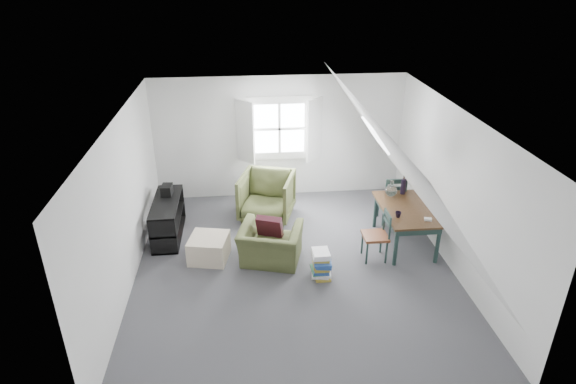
{
  "coord_description": "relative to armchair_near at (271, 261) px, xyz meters",
  "views": [
    {
      "loc": [
        -0.73,
        -6.42,
        4.46
      ],
      "look_at": [
        -0.04,
        0.6,
        1.06
      ],
      "focal_mm": 30.0,
      "sensor_mm": 36.0,
      "label": 1
    }
  ],
  "objects": [
    {
      "name": "dormer_window",
      "position": [
        0.36,
        2.45,
        1.45
      ],
      "size": [
        1.71,
        0.35,
        1.3
      ],
      "color": "white",
      "rests_on": "wall_back"
    },
    {
      "name": "armchair_near",
      "position": [
        0.0,
        0.0,
        0.0
      ],
      "size": [
        1.16,
        1.07,
        0.63
      ],
      "primitive_type": "imported",
      "rotation": [
        0.0,
        0.0,
        2.87
      ],
      "color": "#424925",
      "rests_on": "floor"
    },
    {
      "name": "cup",
      "position": [
        2.08,
        0.02,
        0.7
      ],
      "size": [
        0.12,
        0.12,
        0.09
      ],
      "primitive_type": "imported",
      "rotation": [
        0.0,
        0.0,
        0.19
      ],
      "color": "black",
      "rests_on": "dining_table"
    },
    {
      "name": "dining_chair_far",
      "position": [
        2.34,
        1.11,
        0.5
      ],
      "size": [
        0.45,
        0.45,
        0.95
      ],
      "rotation": [
        0.0,
        0.0,
        3.03
      ],
      "color": "brown",
      "rests_on": "floor"
    },
    {
      "name": "media_shelf",
      "position": [
        -1.76,
        0.97,
        0.31
      ],
      "size": [
        0.45,
        1.34,
        0.69
      ],
      "rotation": [
        0.0,
        0.0,
        -0.07
      ],
      "color": "black",
      "rests_on": "floor"
    },
    {
      "name": "throw_pillow",
      "position": [
        0.0,
        0.15,
        0.55
      ],
      "size": [
        0.47,
        0.37,
        0.43
      ],
      "primitive_type": "cube",
      "rotation": [
        0.31,
        0.0,
        -0.35
      ],
      "color": "#3C101A",
      "rests_on": "armchair_near"
    },
    {
      "name": "demijohn",
      "position": [
        2.18,
        0.77,
        0.82
      ],
      "size": [
        0.21,
        0.21,
        0.29
      ],
      "rotation": [
        0.0,
        0.0,
        -0.11
      ],
      "color": "silver",
      "rests_on": "dining_table"
    },
    {
      "name": "ottoman",
      "position": [
        -1.01,
        0.18,
        0.2
      ],
      "size": [
        0.71,
        0.71,
        0.4
      ],
      "primitive_type": "cube",
      "rotation": [
        0.0,
        0.0,
        -0.2
      ],
      "color": "#C4B499",
      "rests_on": "floor"
    },
    {
      "name": "wall_left",
      "position": [
        -2.14,
        -0.22,
        1.25
      ],
      "size": [
        0.0,
        5.5,
        5.5
      ],
      "primitive_type": "plane",
      "rotation": [
        1.57,
        0.0,
        1.57
      ],
      "color": "silver",
      "rests_on": "ground"
    },
    {
      "name": "slope_left",
      "position": [
        -1.19,
        -0.22,
        1.78
      ],
      "size": [
        3.19,
        5.5,
        4.48
      ],
      "primitive_type": "plane",
      "rotation": [
        0.0,
        2.19,
        0.0
      ],
      "color": "white",
      "rests_on": "wall_left"
    },
    {
      "name": "paper_box",
      "position": [
        2.53,
        -0.13,
        0.72
      ],
      "size": [
        0.13,
        0.1,
        0.04
      ],
      "primitive_type": "cube",
      "rotation": [
        0.0,
        0.0,
        -0.27
      ],
      "color": "white",
      "rests_on": "dining_table"
    },
    {
      "name": "vase_twigs",
      "position": [
        2.43,
        0.87,
        0.85
      ],
      "size": [
        0.09,
        0.1,
        0.69
      ],
      "rotation": [
        0.0,
        0.0,
        0.23
      ],
      "color": "black",
      "rests_on": "dining_table"
    },
    {
      "name": "skylight",
      "position": [
        1.91,
        1.08,
        1.75
      ],
      "size": [
        0.35,
        0.75,
        0.47
      ],
      "primitive_type": "cube",
      "rotation": [
        0.0,
        0.95,
        0.0
      ],
      "color": "white",
      "rests_on": "slope_right"
    },
    {
      "name": "wall_right",
      "position": [
        2.86,
        -0.22,
        1.25
      ],
      "size": [
        0.0,
        5.5,
        5.5
      ],
      "primitive_type": "plane",
      "rotation": [
        1.57,
        0.0,
        -1.57
      ],
      "color": "silver",
      "rests_on": "ground"
    },
    {
      "name": "wall_front",
      "position": [
        0.36,
        -2.97,
        1.25
      ],
      "size": [
        5.0,
        0.0,
        5.0
      ],
      "primitive_type": "plane",
      "rotation": [
        -1.57,
        0.0,
        0.0
      ],
      "color": "silver",
      "rests_on": "ground"
    },
    {
      "name": "dining_table",
      "position": [
        2.33,
        0.32,
        0.61
      ],
      "size": [
        0.84,
        1.4,
        0.7
      ],
      "rotation": [
        0.0,
        0.0,
        -0.02
      ],
      "color": "#372212",
      "rests_on": "floor"
    },
    {
      "name": "wall_back",
      "position": [
        0.36,
        2.53,
        1.25
      ],
      "size": [
        5.0,
        0.0,
        5.0
      ],
      "primitive_type": "plane",
      "rotation": [
        1.57,
        0.0,
        0.0
      ],
      "color": "silver",
      "rests_on": "ground"
    },
    {
      "name": "armchair_far",
      "position": [
        0.03,
        1.51,
        0.0
      ],
      "size": [
        1.19,
        1.21,
        0.89
      ],
      "primitive_type": "imported",
      "rotation": [
        0.0,
        0.0,
        -0.3
      ],
      "color": "#424925",
      "rests_on": "floor"
    },
    {
      "name": "floor",
      "position": [
        0.36,
        -0.22,
        0.0
      ],
      "size": [
        5.5,
        5.5,
        0.0
      ],
      "primitive_type": "plane",
      "color": "#47474B",
      "rests_on": "ground"
    },
    {
      "name": "magazine_stack",
      "position": [
        0.75,
        -0.51,
        0.23
      ],
      "size": [
        0.34,
        0.4,
        0.45
      ],
      "rotation": [
        0.0,
        0.0,
        0.21
      ],
      "color": "#B29933",
      "rests_on": "floor"
    },
    {
      "name": "electronics_box",
      "position": [
        -1.76,
        1.26,
        0.77
      ],
      "size": [
        0.2,
        0.26,
        0.2
      ],
      "primitive_type": "cube",
      "rotation": [
        0.0,
        0.0,
        -0.08
      ],
      "color": "black",
      "rests_on": "media_shelf"
    },
    {
      "name": "slope_right",
      "position": [
        1.91,
        -0.22,
        1.78
      ],
      "size": [
        3.19,
        5.5,
        4.48
      ],
      "primitive_type": "plane",
      "rotation": [
        0.0,
        -2.19,
        0.0
      ],
      "color": "white",
      "rests_on": "wall_right"
    },
    {
      "name": "ceiling",
      "position": [
        0.36,
        -0.22,
        2.5
      ],
      "size": [
        5.5,
        5.5,
        0.0
      ],
      "primitive_type": "plane",
      "rotation": [
        3.14,
        0.0,
        0.0
      ],
      "color": "white",
      "rests_on": "wall_back"
    },
    {
      "name": "dining_chair_near",
      "position": [
        1.74,
        -0.08,
        0.44
      ],
      "size": [
        0.4,
        0.4,
        0.85
      ],
      "rotation": [
        0.0,
        0.0,
        -1.69
      ],
      "color": "brown",
      "rests_on": "floor"
    }
  ]
}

